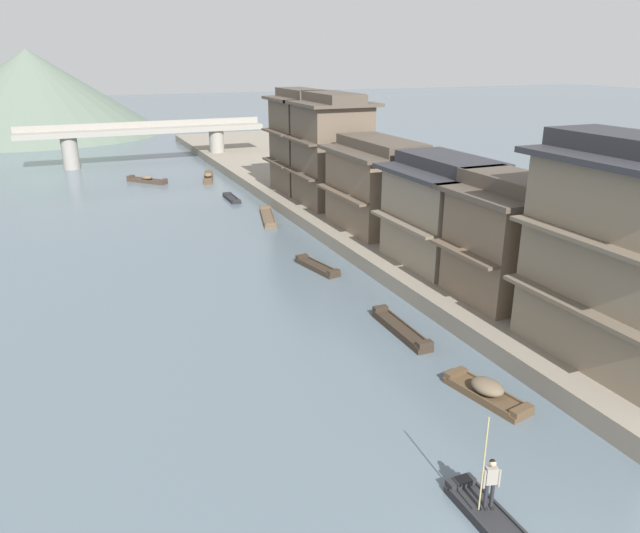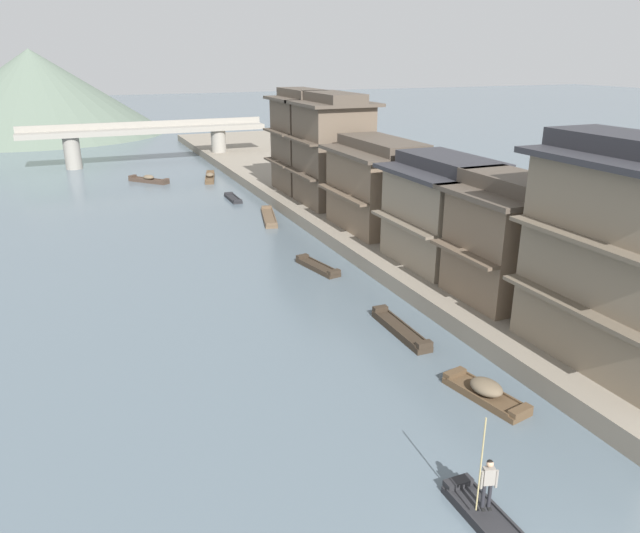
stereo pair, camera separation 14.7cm
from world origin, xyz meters
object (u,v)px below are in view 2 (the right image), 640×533
Objects in this scene: boat_moored_second at (318,267)px; boat_upstream_distant at (401,330)px; boat_midriver_drifting at (269,217)px; house_waterfront_second at (510,239)px; boat_moored_far at (486,392)px; house_waterfront_narrow at (380,185)px; stone_bridge at (147,136)px; boat_moored_third at (149,180)px; boatman_person at (488,479)px; house_waterfront_end at (302,141)px; boat_moored_nearest at (210,177)px; boat_midriver_upstream at (233,198)px; house_waterfront_far at (333,150)px; house_waterfront_tall at (447,211)px; house_waterfront_nearest at (635,256)px.

boat_upstream_distant reaches higher than boat_moored_second.
boat_midriver_drifting is 0.93× the size of house_waterfront_second.
boat_moored_far is 0.48× the size of house_waterfront_narrow.
boat_moored_far is 6.17m from boat_upstream_distant.
boat_moored_third is at bearing -98.27° from stone_bridge.
boat_moored_second reaches higher than boat_midriver_drifting.
boat_moored_third is 0.92× the size of boat_upstream_distant.
boatman_person is at bearing -99.90° from boat_moored_second.
house_waterfront_narrow is 0.89× the size of house_waterfront_end.
house_waterfront_narrow is (6.25, -25.70, 3.66)m from boat_moored_nearest.
house_waterfront_end reaches higher than boat_upstream_distant.
house_waterfront_far is at bearing -52.15° from boat_midriver_upstream.
boat_moored_second is 0.85× the size of boat_upstream_distant.
boat_moored_second reaches higher than boat_midriver_upstream.
boat_moored_far is at bearing -116.98° from house_waterfront_tall.
boat_moored_third is 0.15× the size of stone_bridge.
house_waterfront_tall is (6.47, -3.82, 3.75)m from boat_moored_second.
boat_upstream_distant is at bearing 131.27° from house_waterfront_nearest.
boat_moored_third is (-2.27, 51.87, -1.16)m from boatman_person.
house_waterfront_nearest reaches higher than boat_moored_third.
house_waterfront_nearest is at bearing -75.66° from boat_moored_third.
house_waterfront_nearest is at bearing -90.22° from house_waterfront_second.
boat_midriver_drifting is at bearing -87.53° from boat_moored_nearest.
boat_upstream_distant is 0.65× the size of house_waterfront_tall.
house_waterfront_far reaches higher than boat_moored_nearest.
boatman_person is 0.11× the size of stone_bridge.
house_waterfront_tall is (6.30, -33.67, 3.66)m from boat_moored_nearest.
stone_bridge reaches higher than boat_moored_second.
house_waterfront_narrow reaches higher than boat_upstream_distant.
boat_midriver_upstream is at bearing 159.73° from house_waterfront_end.
house_waterfront_end is (-0.55, 21.55, 1.31)m from house_waterfront_tall.
house_waterfront_far is (6.24, 11.89, 5.05)m from boat_moored_second.
house_waterfront_nearest reaches higher than boat_moored_nearest.
house_waterfront_far reaches higher than stone_bridge.
house_waterfront_narrow is at bearing -87.87° from house_waterfront_end.
house_waterfront_far is at bearing 74.36° from boat_upstream_distant.
house_waterfront_second is at bearing -78.51° from stone_bridge.
house_waterfront_tall is (0.29, 12.68, -1.29)m from house_waterfront_nearest.
boat_midriver_upstream is at bearing -79.00° from stone_bridge.
boat_midriver_upstream is at bearing 105.22° from house_waterfront_tall.
house_waterfront_far is (6.07, -17.95, 4.97)m from boat_moored_nearest.
house_waterfront_second is (6.01, 0.13, 3.74)m from boat_upstream_distant.
stone_bridge reaches higher than boat_moored_third.
house_waterfront_second is at bearing 89.78° from house_waterfront_nearest.
boat_midriver_upstream is 0.41× the size of house_waterfront_nearest.
boat_moored_second is at bearing -94.32° from boat_midriver_drifting.
boatman_person is at bearing -128.00° from boat_moored_far.
house_waterfront_tall is 0.25× the size of stone_bridge.
boat_moored_third is at bearing 132.03° from house_waterfront_end.
boat_midriver_drifting is at bearing 100.31° from house_waterfront_nearest.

